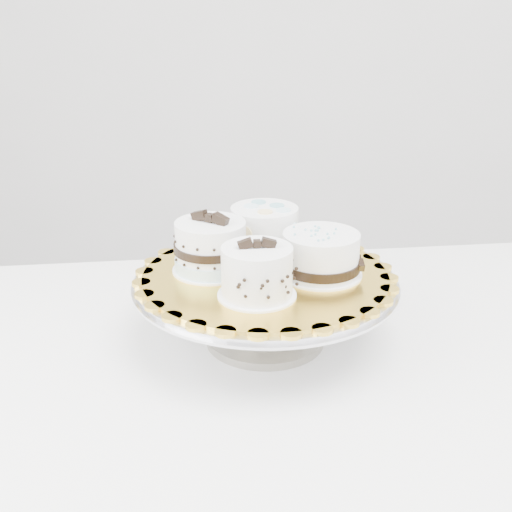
# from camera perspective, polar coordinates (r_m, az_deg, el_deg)

# --- Properties ---
(table) EXTENTS (1.30, 0.99, 0.75)m
(table) POSITION_cam_1_polar(r_m,az_deg,el_deg) (1.01, 1.37, -12.55)
(table) COLOR white
(table) RESTS_ON floor
(cake_stand) EXTENTS (0.39, 0.39, 0.11)m
(cake_stand) POSITION_cam_1_polar(r_m,az_deg,el_deg) (0.96, 0.83, -3.68)
(cake_stand) COLOR gray
(cake_stand) RESTS_ON table
(cake_board) EXTENTS (0.42, 0.42, 0.01)m
(cake_board) POSITION_cam_1_polar(r_m,az_deg,el_deg) (0.95, 0.84, -1.70)
(cake_board) COLOR gold
(cake_board) RESTS_ON cake_stand
(cake_swirl) EXTENTS (0.11, 0.11, 0.09)m
(cake_swirl) POSITION_cam_1_polar(r_m,az_deg,el_deg) (0.86, 0.08, -1.54)
(cake_swirl) COLOR white
(cake_swirl) RESTS_ON cake_board
(cake_banded) EXTENTS (0.14, 0.14, 0.09)m
(cake_banded) POSITION_cam_1_polar(r_m,az_deg,el_deg) (0.95, -4.04, 0.67)
(cake_banded) COLOR white
(cake_banded) RESTS_ON cake_board
(cake_dots) EXTENTS (0.13, 0.13, 0.08)m
(cake_dots) POSITION_cam_1_polar(r_m,az_deg,el_deg) (1.00, 0.74, 2.27)
(cake_dots) COLOR white
(cake_dots) RESTS_ON cake_board
(cake_ribbon) EXTENTS (0.13, 0.12, 0.07)m
(cake_ribbon) POSITION_cam_1_polar(r_m,az_deg,el_deg) (0.94, 5.84, 0.04)
(cake_ribbon) COLOR white
(cake_ribbon) RESTS_ON cake_board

